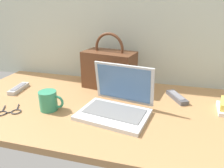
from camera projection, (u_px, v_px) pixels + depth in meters
name	position (u px, v px, depth m)	size (l,w,h in m)	color
desk	(106.00, 108.00, 1.06)	(1.60, 0.76, 0.03)	#A87A4C
laptop	(117.00, 103.00, 0.98)	(0.34, 0.30, 0.22)	silver
coffee_mug	(49.00, 100.00, 1.00)	(0.12, 0.08, 0.10)	#338C66
remote_control_near	(177.00, 97.00, 1.12)	(0.12, 0.16, 0.02)	#4C4C51
remote_control_far	(19.00, 88.00, 1.24)	(0.06, 0.16, 0.02)	#B7B7B7
eyeglasses	(9.00, 112.00, 0.98)	(0.13, 0.13, 0.01)	#333338
handbag	(109.00, 69.00, 1.24)	(0.32, 0.21, 0.33)	#59331E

